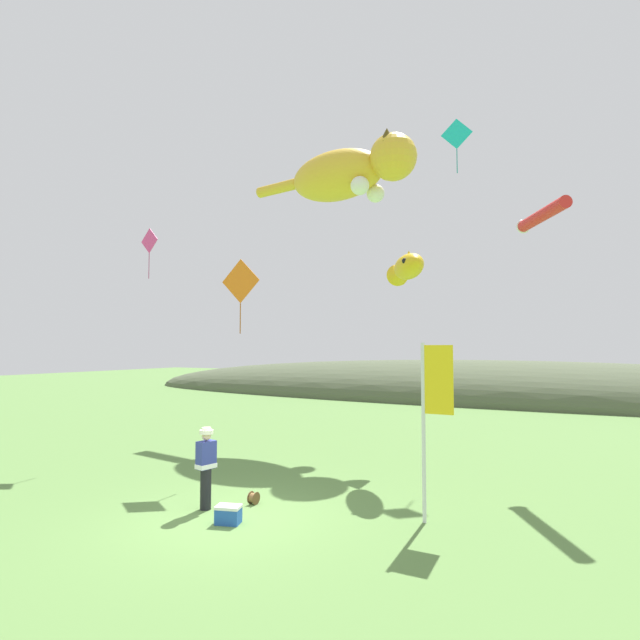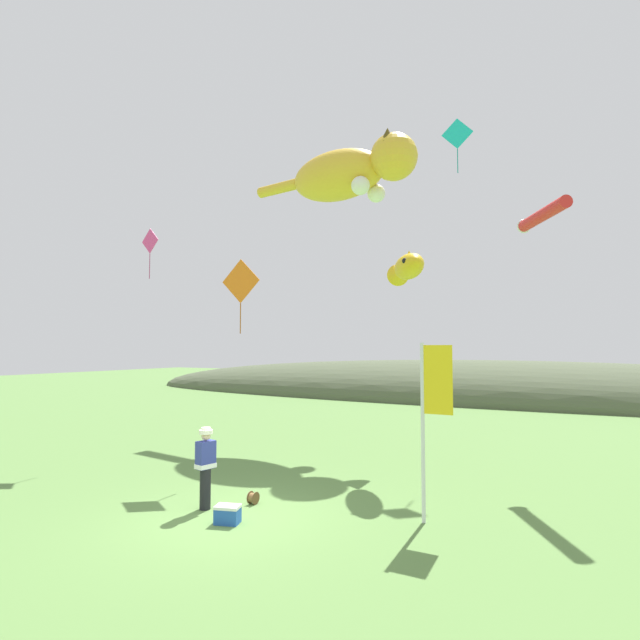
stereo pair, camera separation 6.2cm
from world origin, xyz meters
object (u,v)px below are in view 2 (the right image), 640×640
(festival_attendant, at_px, (206,465))
(kite_tube_streamer, at_px, (542,215))
(kite_diamond_orange, at_px, (241,282))
(picnic_cooler, at_px, (228,514))
(kite_giant_cat, at_px, (349,173))
(festival_banner_pole, at_px, (431,405))
(kite_diamond_pink, at_px, (150,242))
(kite_spool, at_px, (253,498))
(kite_fish_windsock, at_px, (407,268))
(kite_diamond_teal, at_px, (457,134))

(festival_attendant, height_order, kite_tube_streamer, kite_tube_streamer)
(kite_diamond_orange, bearing_deg, picnic_cooler, -55.31)
(kite_giant_cat, bearing_deg, festival_banner_pole, -56.14)
(festival_banner_pole, relative_size, kite_diamond_pink, 2.03)
(kite_spool, bearing_deg, kite_diamond_pink, 155.66)
(kite_spool, distance_m, kite_fish_windsock, 8.33)
(festival_attendant, distance_m, kite_diamond_pink, 9.55)
(kite_diamond_teal, relative_size, kite_diamond_orange, 0.92)
(kite_diamond_pink, bearing_deg, kite_tube_streamer, 14.75)
(festival_attendant, xyz_separation_m, picnic_cooler, (1.01, -0.47, -0.77))
(picnic_cooler, height_order, kite_fish_windsock, kite_fish_windsock)
(picnic_cooler, relative_size, kite_diamond_orange, 0.25)
(kite_diamond_teal, bearing_deg, kite_fish_windsock, -107.74)
(kite_spool, xyz_separation_m, kite_diamond_orange, (-2.25, 2.40, 5.36))
(kite_spool, bearing_deg, kite_giant_cat, 102.04)
(kite_tube_streamer, xyz_separation_m, kite_diamond_orange, (-7.93, -3.93, -1.91))
(kite_giant_cat, height_order, kite_diamond_pink, kite_giant_cat)
(festival_attendant, distance_m, kite_diamond_teal, 14.43)
(picnic_cooler, xyz_separation_m, kite_tube_streamer, (5.40, 7.59, 7.22))
(kite_fish_windsock, bearing_deg, kite_giant_cat, 134.18)
(kite_spool, xyz_separation_m, kite_diamond_pink, (-6.75, 3.05, 7.14))
(kite_diamond_teal, bearing_deg, kite_spool, -107.75)
(festival_attendant, bearing_deg, kite_diamond_teal, 69.72)
(kite_spool, distance_m, kite_diamond_orange, 6.28)
(kite_spool, relative_size, kite_giant_cat, 0.03)
(kite_fish_windsock, bearing_deg, festival_attendant, -111.45)
(kite_spool, distance_m, kite_diamond_pink, 10.29)
(kite_giant_cat, xyz_separation_m, kite_diamond_orange, (-0.21, -7.15, -5.48))
(kite_giant_cat, height_order, kite_fish_windsock, kite_giant_cat)
(kite_diamond_orange, bearing_deg, kite_fish_windsock, 38.43)
(festival_banner_pole, height_order, kite_diamond_pink, kite_diamond_pink)
(festival_banner_pole, bearing_deg, picnic_cooler, -151.98)
(picnic_cooler, xyz_separation_m, festival_banner_pole, (3.63, 1.93, 2.20))
(kite_spool, bearing_deg, kite_diamond_teal, 72.25)
(kite_giant_cat, bearing_deg, kite_fish_windsock, -45.82)
(festival_attendant, xyz_separation_m, kite_diamond_teal, (3.47, 9.40, 10.37))
(kite_fish_windsock, bearing_deg, kite_tube_streamer, 10.58)
(festival_banner_pole, xyz_separation_m, kite_fish_windsock, (-2.13, 4.93, 3.67))
(picnic_cooler, bearing_deg, kite_diamond_orange, 124.69)
(kite_diamond_teal, bearing_deg, kite_giant_cat, 168.99)
(kite_diamond_teal, bearing_deg, picnic_cooler, -104.04)
(picnic_cooler, xyz_separation_m, kite_diamond_orange, (-2.53, 3.66, 5.32))
(kite_diamond_pink, bearing_deg, kite_spool, -24.34)
(festival_attendant, height_order, kite_diamond_orange, kite_diamond_orange)
(kite_tube_streamer, relative_size, kite_diamond_orange, 1.18)
(kite_diamond_pink, bearing_deg, festival_attendant, -32.51)
(festival_attendant, relative_size, kite_diamond_orange, 0.80)
(festival_attendant, bearing_deg, kite_giant_cat, 97.26)
(festival_attendant, bearing_deg, kite_spool, 47.83)
(festival_attendant, relative_size, picnic_cooler, 3.15)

